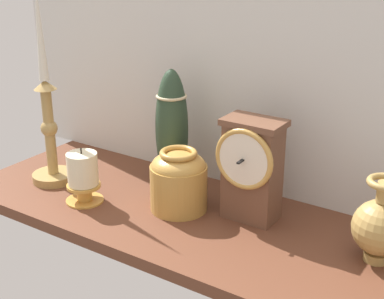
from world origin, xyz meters
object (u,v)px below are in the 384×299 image
(mantel_clock, at_px, (251,168))
(tall_ceramic_vase, at_px, (172,129))
(brass_vase_bulbous, at_px, (380,225))
(brass_vase_jar, at_px, (179,179))
(pillar_candle_front, at_px, (83,176))
(candlestick_tall_left, at_px, (49,122))

(mantel_clock, relative_size, tall_ceramic_vase, 0.77)
(brass_vase_bulbous, bearing_deg, mantel_clock, 176.74)
(brass_vase_jar, bearing_deg, mantel_clock, 17.44)
(brass_vase_bulbous, bearing_deg, pillar_candle_front, -169.13)
(pillar_candle_front, bearing_deg, tall_ceramic_vase, 57.12)
(brass_vase_jar, height_order, pillar_candle_front, brass_vase_jar)
(mantel_clock, xyz_separation_m, pillar_candle_front, (-0.32, -0.12, -0.05))
(candlestick_tall_left, bearing_deg, brass_vase_bulbous, 5.84)
(candlestick_tall_left, xyz_separation_m, tall_ceramic_vase, (0.24, 0.13, -0.01))
(brass_vase_bulbous, height_order, tall_ceramic_vase, tall_ceramic_vase)
(brass_vase_bulbous, bearing_deg, candlestick_tall_left, -174.16)
(mantel_clock, bearing_deg, pillar_candle_front, -158.81)
(brass_vase_jar, height_order, tall_ceramic_vase, tall_ceramic_vase)
(candlestick_tall_left, bearing_deg, pillar_candle_front, -16.21)
(brass_vase_bulbous, height_order, brass_vase_jar, brass_vase_bulbous)
(mantel_clock, xyz_separation_m, tall_ceramic_vase, (-0.21, 0.04, 0.03))
(candlestick_tall_left, distance_m, tall_ceramic_vase, 0.27)
(mantel_clock, distance_m, brass_vase_jar, 0.15)
(brass_vase_bulbous, distance_m, tall_ceramic_vase, 0.47)
(brass_vase_jar, relative_size, tall_ceramic_vase, 0.48)
(mantel_clock, xyz_separation_m, brass_vase_bulbous, (0.25, -0.01, -0.04))
(mantel_clock, distance_m, candlestick_tall_left, 0.46)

